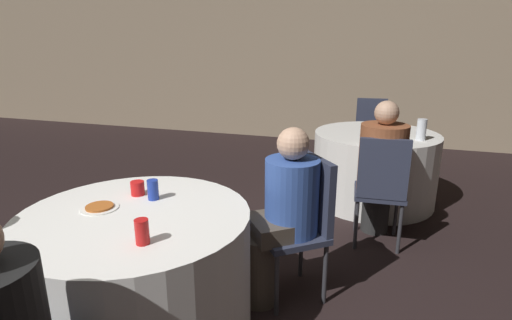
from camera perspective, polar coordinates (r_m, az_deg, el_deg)
name	(u,v)px	position (r m, az deg, el deg)	size (l,w,h in m)	color
wall_back	(313,57)	(6.92, 8.11, 14.34)	(16.00, 0.06, 2.80)	gray
table_near	(139,273)	(2.48, -16.33, -15.27)	(1.28, 1.28, 0.75)	white
table_far	(374,167)	(4.41, 16.49, -1.02)	(1.27, 1.27, 0.75)	white
chair_near_northeast	(305,215)	(2.64, 6.95, -7.84)	(0.56, 0.56, 0.95)	#2D3347
chair_far_south	(381,183)	(3.35, 17.44, -3.15)	(0.42, 0.43, 0.95)	#2D3347
chair_far_north	(371,129)	(5.38, 16.04, 4.28)	(0.43, 0.44, 0.95)	#2D3347
person_floral_shirt	(381,169)	(3.48, 17.39, -1.29)	(0.39, 0.53, 1.21)	#282828
person_blue_shirt	(281,215)	(2.57, 3.65, -7.88)	(0.49, 0.47, 1.16)	#4C4238
pizza_plate_near	(100,207)	(2.44, -21.45, -6.31)	(0.21, 0.21, 0.02)	white
soda_can_blue	(153,190)	(2.46, -14.51, -4.13)	(0.07, 0.07, 0.12)	#1E38A5
soda_can_red	(142,232)	(1.96, -15.97, -9.82)	(0.07, 0.07, 0.12)	red
cup_near	(138,188)	(2.57, -16.56, -3.88)	(0.08, 0.08, 0.09)	red
bottle_far	(421,130)	(4.13, 22.56, 4.03)	(0.09, 0.09, 0.20)	silver
cup_far	(367,139)	(3.79, 15.54, 2.92)	(0.07, 0.07, 0.11)	white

